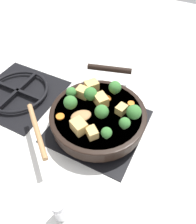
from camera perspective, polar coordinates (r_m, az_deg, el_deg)
The scene contains 24 objects.
ground_plane at distance 0.78m, azimuth 0.00°, elevation -3.73°, with size 2.40×2.40×0.00m, color silver.
front_burner_grate at distance 0.77m, azimuth 0.00°, elevation -3.19°, with size 0.31×0.31×0.03m.
rear_burner_grate at distance 0.94m, azimuth -20.09°, elevation 4.93°, with size 0.31×0.31×0.03m.
skillet_pan at distance 0.74m, azimuth 0.04°, elevation -0.97°, with size 0.44×0.32×0.05m.
wooden_spoon at distance 0.69m, azimuth -10.60°, elevation -2.94°, with size 0.23×0.22×0.02m.
tofu_cube_center_large at distance 0.65m, azimuth -1.59°, elevation -5.43°, with size 0.04×0.03×0.03m, color tan.
tofu_cube_near_handle at distance 0.71m, azimuth 6.13°, elevation 0.69°, with size 0.04×0.03×0.03m, color tan.
tofu_cube_east_chunk at distance 0.78m, azimuth -1.65°, elevation 6.81°, with size 0.04×0.04×0.04m, color tan.
tofu_cube_west_chunk at distance 0.73m, azimuth 0.79°, elevation 3.12°, with size 0.05×0.04×0.04m, color tan.
tofu_cube_back_piece at distance 0.66m, azimuth -5.01°, elevation -3.75°, with size 0.05×0.04×0.04m, color tan.
tofu_cube_front_piece at distance 0.76m, azimuth -3.96°, elevation 5.14°, with size 0.04×0.03×0.03m, color tan.
broccoli_floret_near_spoon at distance 0.74m, azimuth -1.95°, elevation 4.73°, with size 0.05×0.05×0.05m.
broccoli_floret_center_top at distance 0.75m, azimuth -7.00°, elevation 5.10°, with size 0.04×0.04×0.04m.
broccoli_floret_east_rim at distance 0.68m, azimuth 0.96°, elevation 0.07°, with size 0.05×0.05×0.05m.
broccoli_floret_west_rim at distance 0.66m, azimuth 6.98°, elevation -2.90°, with size 0.04×0.04×0.04m.
broccoli_floret_north_edge at distance 0.69m, azimuth 9.34°, elevation -0.05°, with size 0.05×0.05×0.05m.
broccoli_floret_south_cluster at distance 0.64m, azimuth 2.23°, elevation -5.45°, with size 0.03×0.03×0.04m.
broccoli_floret_mid_floret at distance 0.72m, azimuth -7.23°, elevation 2.48°, with size 0.05×0.05×0.05m.
broccoli_floret_small_inner at distance 0.76m, azimuth 4.45°, elevation 6.41°, with size 0.04×0.04×0.05m.
carrot_slice_orange_thin at distance 0.76m, azimuth 2.59°, elevation 3.42°, with size 0.03×0.03×0.01m, color orange.
carrot_slice_near_center at distance 0.72m, azimuth 1.61°, elevation 0.68°, with size 0.02×0.02×0.01m, color orange.
carrot_slice_edge_slice at distance 0.75m, azimuth 8.61°, elevation 2.22°, with size 0.02×0.02×0.01m, color orange.
carrot_slice_under_broccoli at distance 0.71m, azimuth -9.85°, elevation -1.17°, with size 0.03×0.03×0.01m, color orange.
salt_shaker at distance 0.61m, azimuth -9.99°, elevation -23.90°, with size 0.04×0.04×0.09m.
Camera 1 is at (-0.42, -0.21, 0.62)m, focal length 35.00 mm.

